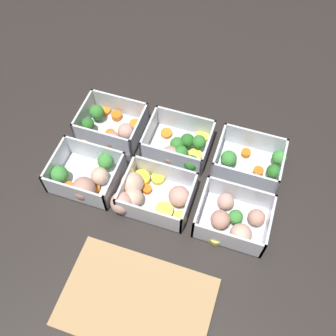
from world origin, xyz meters
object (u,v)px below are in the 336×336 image
container_near_left (251,162)px  container_far_left (234,220)px  container_near_center (181,147)px  container_far_center (148,195)px  container_near_right (110,126)px  container_far_right (86,177)px

container_near_left → container_far_left: bearing=88.7°
container_near_center → container_far_center: size_ratio=0.84×
container_near_left → container_near_right: (0.34, 0.00, -0.00)m
container_near_left → container_far_center: same height
container_near_center → container_far_left: 0.21m
container_near_right → container_far_left: 0.37m
container_far_left → container_far_center: bearing=0.5°
container_far_right → container_near_center: bearing=-140.2°
container_near_left → container_near_center: (0.16, 0.01, 0.00)m
container_near_right → container_far_center: 0.21m
container_near_center → container_near_right: bearing=-1.6°
container_near_left → container_far_left: (0.00, 0.15, -0.00)m
container_near_right → container_far_center: same height
container_near_center → container_near_left: bearing=-176.5°
container_near_left → container_far_right: same height
container_near_left → container_far_left: same height
container_near_right → container_far_center: bearing=135.1°
container_far_center → container_far_right: same height
container_near_right → container_far_right: bearing=91.7°
container_near_left → container_near_right: bearing=0.8°
container_near_right → container_far_center: (-0.15, 0.15, 0.00)m
container_near_center → container_far_left: same height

